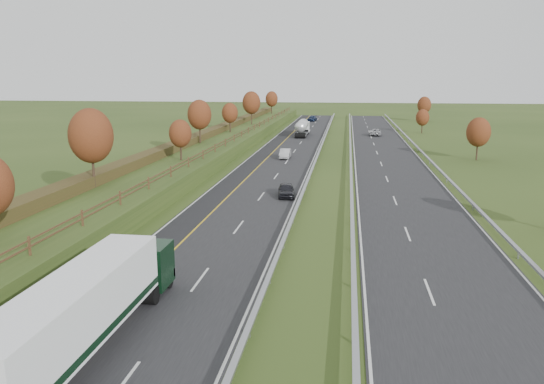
{
  "coord_description": "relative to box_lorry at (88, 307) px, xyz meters",
  "views": [
    {
      "loc": [
        10.14,
        -19.44,
        12.46
      ],
      "look_at": [
        3.49,
        27.47,
        2.2
      ],
      "focal_mm": 35.0,
      "sensor_mm": 36.0,
      "label": 1
    }
  ],
  "objects": [
    {
      "name": "ground",
      "position": [
        9.2,
        53.57,
        -2.33
      ],
      "size": [
        400.0,
        400.0,
        0.0
      ],
      "primitive_type": "plane",
      "color": "#2E4217",
      "rests_on": "ground"
    },
    {
      "name": "near_carriageway",
      "position": [
        1.2,
        58.57,
        -2.31
      ],
      "size": [
        10.5,
        200.0,
        0.04
      ],
      "primitive_type": "cube",
      "color": "black",
      "rests_on": "ground"
    },
    {
      "name": "far_carriageway",
      "position": [
        17.7,
        58.57,
        -2.31
      ],
      "size": [
        10.5,
        200.0,
        0.04
      ],
      "primitive_type": "cube",
      "color": "black",
      "rests_on": "ground"
    },
    {
      "name": "hard_shoulder",
      "position": [
        -2.55,
        58.57,
        -2.31
      ],
      "size": [
        3.0,
        200.0,
        0.04
      ],
      "primitive_type": "cube",
      "color": "black",
      "rests_on": "ground"
    },
    {
      "name": "lane_markings",
      "position": [
        7.6,
        58.45,
        -2.28
      ],
      "size": [
        26.75,
        200.0,
        0.01
      ],
      "color": "silver",
      "rests_on": "near_carriageway"
    },
    {
      "name": "embankment_left",
      "position": [
        -11.8,
        58.57,
        -1.33
      ],
      "size": [
        12.0,
        200.0,
        2.0
      ],
      "primitive_type": "cube",
      "color": "#2E4217",
      "rests_on": "ground"
    },
    {
      "name": "hedge_left",
      "position": [
        -13.8,
        58.57,
        0.22
      ],
      "size": [
        2.2,
        180.0,
        1.1
      ],
      "primitive_type": "cube",
      "color": "#393717",
      "rests_on": "embankment_left"
    },
    {
      "name": "fence_left",
      "position": [
        -7.3,
        58.15,
        0.4
      ],
      "size": [
        0.12,
        189.06,
        1.2
      ],
      "color": "#422B19",
      "rests_on": "embankment_left"
    },
    {
      "name": "median_barrier_near",
      "position": [
        6.9,
        58.57,
        -1.72
      ],
      "size": [
        0.32,
        200.0,
        0.71
      ],
      "color": "#94969C",
      "rests_on": "ground"
    },
    {
      "name": "median_barrier_far",
      "position": [
        12.0,
        58.57,
        -1.72
      ],
      "size": [
        0.32,
        200.0,
        0.71
      ],
      "color": "#94969C",
      "rests_on": "ground"
    },
    {
      "name": "outer_barrier_far",
      "position": [
        23.5,
        58.57,
        -1.71
      ],
      "size": [
        0.32,
        200.0,
        0.71
      ],
      "color": "#94969C",
      "rests_on": "ground"
    },
    {
      "name": "trees_left",
      "position": [
        -11.44,
        55.2,
        4.04
      ],
      "size": [
        6.64,
        164.3,
        7.66
      ],
      "color": "#2D2116",
      "rests_on": "embankment_left"
    },
    {
      "name": "trees_far",
      "position": [
        31.0,
        87.78,
        1.92
      ],
      "size": [
        8.45,
        118.6,
        7.12
      ],
      "color": "#2D2116",
      "rests_on": "ground"
    },
    {
      "name": "box_lorry",
      "position": [
        0.0,
        0.0,
        0.0
      ],
      "size": [
        2.58,
        16.28,
        4.06
      ],
      "color": "black",
      "rests_on": "near_carriageway"
    },
    {
      "name": "road_tanker",
      "position": [
        1.66,
        94.33,
        -0.47
      ],
      "size": [
        2.4,
        11.22,
        3.46
      ],
      "color": "silver",
      "rests_on": "near_carriageway"
    },
    {
      "name": "car_dark_near",
      "position": [
        5.11,
        33.88,
        -1.58
      ],
      "size": [
        2.18,
        4.36,
        1.43
      ],
      "primitive_type": "imported",
      "rotation": [
        0.0,
        0.0,
        0.12
      ],
      "color": "black",
      "rests_on": "near_carriageway"
    },
    {
      "name": "car_silver_mid",
      "position": [
        1.8,
        61.08,
        -1.55
      ],
      "size": [
        1.65,
        4.51,
        1.47
      ],
      "primitive_type": "imported",
      "rotation": [
        0.0,
        0.0,
        0.02
      ],
      "color": "#B8B7BD",
      "rests_on": "near_carriageway"
    },
    {
      "name": "car_small_far",
      "position": [
        1.15,
        134.36,
        -1.55
      ],
      "size": [
        2.77,
        5.37,
        1.49
      ],
      "primitive_type": "imported",
      "rotation": [
        0.0,
        0.0,
        -0.14
      ],
      "color": "#152342",
      "rests_on": "near_carriageway"
    },
    {
      "name": "car_oncoming",
      "position": [
        17.43,
        97.1,
        -1.55
      ],
      "size": [
        2.72,
        5.43,
        1.48
      ],
      "primitive_type": "imported",
      "rotation": [
        0.0,
        0.0,
        3.09
      ],
      "color": "#ACADB1",
      "rests_on": "far_carriageway"
    }
  ]
}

